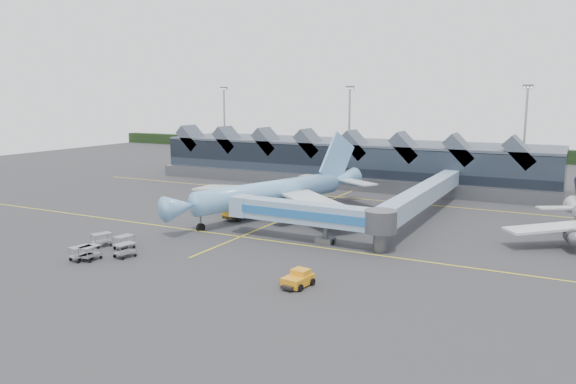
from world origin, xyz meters
The scene contains 10 objects.
ground centered at (0.00, 0.00, 0.00)m, with size 260.00×260.00×0.00m, color #2D2D30.
taxi_stripes centered at (0.00, 10.00, 0.01)m, with size 120.00×60.00×0.01m.
tree_line_far centered at (0.00, 110.00, 2.00)m, with size 260.00×4.00×4.00m, color black.
terminal centered at (-5.07, 47.35, 4.88)m, with size 90.00×22.25×12.52m.
light_masts centered at (21.00, 62.80, 12.49)m, with size 132.40×42.56×22.45m.
main_airliner centered at (-2.58, 7.47, 4.03)m, with size 35.36×41.65×13.70m.
jet_bridge centered at (11.21, -5.88, 3.79)m, with size 24.68×4.25×5.50m.
fuel_truck centered at (-5.84, 3.18, 1.71)m, with size 4.15×9.17×3.06m.
pushback_tug centered at (16.68, -23.06, 0.78)m, with size 2.88×4.14×1.73m.
baggage_carts centered at (-10.45, -23.61, 0.98)m, with size 8.73×9.11×1.75m.
Camera 1 is at (41.99, -73.87, 19.91)m, focal length 35.00 mm.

